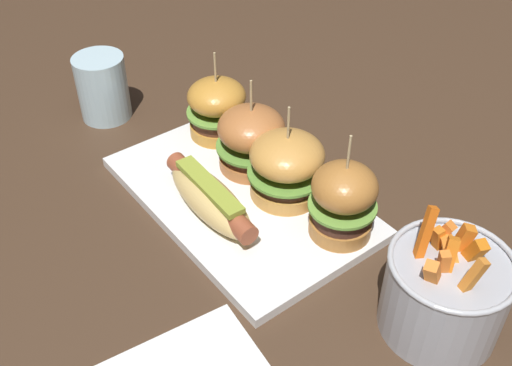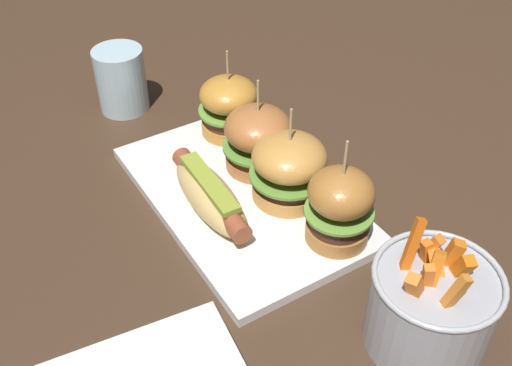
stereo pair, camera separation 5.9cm
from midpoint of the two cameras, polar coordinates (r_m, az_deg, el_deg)
ground_plane at (r=0.81m, az=0.73°, el=-1.61°), size 3.00×3.00×0.00m
platter_main at (r=0.81m, az=0.74°, el=-1.24°), size 0.36×0.22×0.01m
hot_dog at (r=0.77m, az=-2.20°, el=-1.16°), size 0.18×0.06×0.05m
slider_far_left at (r=0.89m, az=-0.68°, el=7.24°), size 0.09×0.09×0.13m
slider_center_left at (r=0.82m, az=2.23°, el=4.20°), size 0.10×0.10×0.14m
slider_center_right at (r=0.77m, az=5.29°, el=1.37°), size 0.10×0.10×0.13m
slider_far_right at (r=0.72m, az=10.23°, el=-2.23°), size 0.08×0.08×0.14m
fries_bucket at (r=0.66m, az=18.66°, el=-11.09°), size 0.13×0.13×0.15m
water_glass at (r=0.99m, az=-10.92°, el=9.48°), size 0.08×0.08×0.10m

